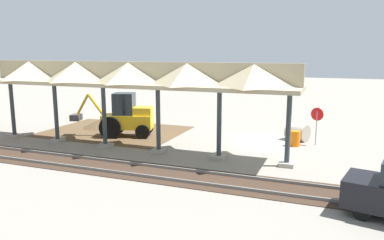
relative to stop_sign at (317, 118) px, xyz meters
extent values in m
plane|color=gray|center=(2.70, 0.46, -1.60)|extent=(120.00, 120.00, 0.00)
cube|color=brown|center=(13.16, 0.95, -1.60)|extent=(9.30, 7.00, 0.01)
cube|color=#9E998E|center=(1.08, 4.80, -1.50)|extent=(0.70, 0.70, 0.20)
cylinder|color=#2D383D|center=(1.08, 4.80, 0.20)|extent=(0.24, 0.24, 3.60)
cube|color=#9E998E|center=(4.48, 4.80, -1.50)|extent=(0.70, 0.70, 0.20)
cylinder|color=#2D383D|center=(4.48, 4.80, 0.20)|extent=(0.24, 0.24, 3.60)
cube|color=#9E998E|center=(7.89, 4.80, -1.50)|extent=(0.70, 0.70, 0.20)
cylinder|color=#2D383D|center=(7.89, 4.80, 0.20)|extent=(0.24, 0.24, 3.60)
cube|color=#9E998E|center=(11.30, 4.80, -1.50)|extent=(0.70, 0.70, 0.20)
cylinder|color=#2D383D|center=(11.30, 4.80, 0.20)|extent=(0.24, 0.24, 3.60)
cube|color=#9E998E|center=(14.71, 4.80, -1.50)|extent=(0.70, 0.70, 0.20)
cylinder|color=#2D383D|center=(14.71, 4.80, 0.20)|extent=(0.24, 0.24, 3.60)
cube|color=#9E998E|center=(18.11, 4.80, -1.50)|extent=(0.70, 0.70, 0.20)
cylinder|color=#2D383D|center=(18.11, 4.80, 0.20)|extent=(0.24, 0.24, 3.60)
cube|color=tan|center=(9.60, 4.80, 2.10)|extent=(18.24, 3.20, 0.20)
cube|color=tan|center=(9.60, 4.80, 2.75)|extent=(18.24, 0.20, 1.10)
pyramid|color=tan|center=(2.78, 4.80, 2.75)|extent=(3.07, 3.20, 1.10)
pyramid|color=tan|center=(6.19, 4.80, 2.75)|extent=(3.07, 3.20, 1.10)
pyramid|color=tan|center=(9.60, 4.80, 2.75)|extent=(3.07, 3.20, 1.10)
pyramid|color=tan|center=(13.00, 4.80, 2.75)|extent=(3.07, 3.20, 1.10)
pyramid|color=tan|center=(16.41, 4.80, 2.75)|extent=(3.07, 3.20, 1.10)
cube|color=slate|center=(2.70, 7.29, -1.53)|extent=(60.00, 0.08, 0.15)
cube|color=slate|center=(2.70, 8.73, -1.53)|extent=(60.00, 0.08, 0.15)
cube|color=#38281E|center=(2.70, 8.01, -1.59)|extent=(60.00, 2.58, 0.03)
cylinder|color=gray|center=(0.00, 0.00, -0.58)|extent=(0.06, 0.06, 2.04)
cylinder|color=red|center=(0.00, 0.00, 0.25)|extent=(0.72, 0.31, 0.76)
cube|color=yellow|center=(11.52, 1.89, -0.63)|extent=(3.44, 2.19, 0.90)
cube|color=#1E262D|center=(11.71, 1.95, 0.52)|extent=(1.59, 1.50, 1.40)
cube|color=yellow|center=(10.54, 1.58, 0.07)|extent=(1.42, 1.38, 0.50)
cylinder|color=black|center=(12.65, 1.49, -0.90)|extent=(1.43, 0.70, 1.40)
cylinder|color=black|center=(12.22, 2.85, -0.90)|extent=(1.43, 0.70, 1.40)
cylinder|color=black|center=(10.67, 0.94, -1.15)|extent=(0.95, 0.55, 0.90)
cylinder|color=black|center=(10.29, 2.19, -1.15)|extent=(0.95, 0.55, 0.90)
cylinder|color=yellow|center=(13.48, 2.49, 0.47)|extent=(1.07, 0.49, 1.41)
cylinder|color=yellow|center=(14.34, 2.76, 0.37)|extent=(1.02, 0.45, 1.60)
cube|color=#47474C|center=(14.76, 2.89, -0.39)|extent=(0.81, 0.94, 0.40)
cone|color=brown|center=(14.81, 0.01, -1.60)|extent=(5.44, 5.44, 1.26)
cylinder|color=#9E9384|center=(1.13, -0.82, -1.08)|extent=(1.57, 1.47, 1.03)
cylinder|color=black|center=(1.68, -1.09, -1.08)|extent=(0.31, 0.61, 0.67)
cylinder|color=black|center=(-1.95, 9.90, -1.30)|extent=(0.63, 0.32, 0.60)
cylinder|color=black|center=(-2.25, 8.46, -1.30)|extent=(0.63, 0.32, 0.60)
cylinder|color=orange|center=(1.10, 0.67, -1.15)|extent=(0.56, 0.56, 0.90)
camera|label=1|loc=(-0.83, 22.58, 3.85)|focal=35.00mm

